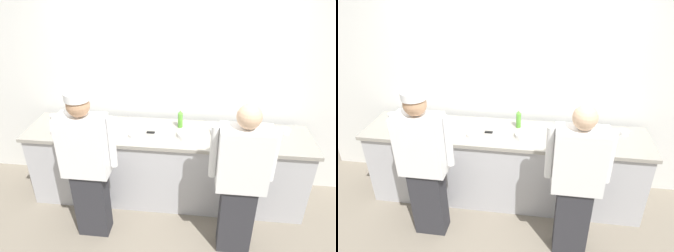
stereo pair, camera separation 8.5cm
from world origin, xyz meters
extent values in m
plane|color=slate|center=(0.00, 0.00, 0.00)|extent=(9.00, 9.00, 0.00)
cube|color=silver|center=(0.00, 0.81, 1.34)|extent=(4.95, 0.10, 2.68)
cube|color=#B2B2B7|center=(0.00, 0.35, 0.43)|extent=(3.10, 0.61, 0.87)
cube|color=gray|center=(0.00, 0.35, 0.89)|extent=(3.16, 0.66, 0.04)
cube|color=#2D2D33|center=(-0.70, -0.27, 0.38)|extent=(0.32, 0.20, 0.77)
cube|color=white|center=(-0.70, -0.27, 1.07)|extent=(0.45, 0.24, 0.61)
cylinder|color=white|center=(-0.95, -0.23, 1.10)|extent=(0.07, 0.07, 0.52)
cylinder|color=white|center=(-0.44, -0.23, 1.10)|extent=(0.07, 0.07, 0.52)
sphere|color=tan|center=(-0.70, -0.27, 1.48)|extent=(0.21, 0.21, 0.21)
cylinder|color=white|center=(-0.70, -0.27, 1.57)|extent=(0.22, 0.22, 0.07)
cube|color=#2D2D33|center=(0.76, -0.32, 0.38)|extent=(0.32, 0.20, 0.77)
cube|color=white|center=(0.76, -0.32, 1.07)|extent=(0.45, 0.24, 0.61)
cylinder|color=white|center=(0.50, -0.28, 1.10)|extent=(0.07, 0.07, 0.52)
cylinder|color=white|center=(1.01, -0.28, 1.10)|extent=(0.07, 0.07, 0.52)
sphere|color=tan|center=(0.76, -0.32, 1.48)|extent=(0.21, 0.21, 0.21)
cylinder|color=white|center=(-0.53, 0.28, 0.91)|extent=(0.24, 0.24, 0.01)
cylinder|color=white|center=(-0.53, 0.28, 0.93)|extent=(0.24, 0.24, 0.01)
cylinder|color=white|center=(-0.53, 0.28, 0.94)|extent=(0.24, 0.24, 0.01)
cylinder|color=white|center=(-0.53, 0.28, 0.95)|extent=(0.24, 0.24, 0.01)
cylinder|color=white|center=(-0.53, 0.28, 0.96)|extent=(0.24, 0.24, 0.01)
cylinder|color=white|center=(-0.53, 0.28, 0.97)|extent=(0.24, 0.24, 0.01)
cylinder|color=white|center=(-0.53, 0.28, 0.99)|extent=(0.24, 0.24, 0.01)
cylinder|color=white|center=(-0.53, 0.28, 1.00)|extent=(0.24, 0.24, 0.01)
cylinder|color=white|center=(0.25, 0.29, 0.91)|extent=(0.24, 0.24, 0.01)
cylinder|color=white|center=(0.25, 0.29, 0.93)|extent=(0.24, 0.24, 0.01)
cylinder|color=white|center=(0.25, 0.29, 0.94)|extent=(0.24, 0.24, 0.01)
cylinder|color=white|center=(0.25, 0.29, 0.95)|extent=(0.24, 0.24, 0.01)
cylinder|color=#B7BABF|center=(-0.82, 0.37, 0.97)|extent=(0.31, 0.31, 0.13)
cube|color=#B7BABF|center=(0.75, 0.35, 0.92)|extent=(0.53, 0.35, 0.02)
cylinder|color=#56A333|center=(0.14, 0.49, 0.99)|extent=(0.05, 0.05, 0.17)
cone|color=#56A333|center=(0.14, 0.49, 1.10)|extent=(0.05, 0.05, 0.04)
cylinder|color=white|center=(1.10, 0.49, 0.93)|extent=(0.09, 0.09, 0.04)
cylinder|color=gold|center=(1.10, 0.49, 0.94)|extent=(0.08, 0.08, 0.01)
cylinder|color=white|center=(-0.34, 0.22, 0.93)|extent=(0.10, 0.10, 0.04)
cylinder|color=orange|center=(-0.34, 0.22, 0.94)|extent=(0.08, 0.08, 0.01)
cylinder|color=white|center=(1.30, 0.49, 0.93)|extent=(0.11, 0.11, 0.05)
cylinder|color=orange|center=(1.30, 0.49, 0.95)|extent=(0.09, 0.09, 0.01)
cylinder|color=white|center=(-1.22, 0.19, 0.93)|extent=(0.09, 0.09, 0.05)
cylinder|color=orange|center=(-1.22, 0.19, 0.95)|extent=(0.07, 0.07, 0.01)
cylinder|color=white|center=(1.13, 0.22, 0.95)|extent=(0.09, 0.09, 0.09)
cube|color=#B7BABF|center=(-0.03, 0.32, 0.91)|extent=(0.19, 0.03, 0.01)
cube|color=black|center=(-0.17, 0.32, 0.92)|extent=(0.09, 0.03, 0.02)
camera|label=1|loc=(0.35, -2.59, 2.59)|focal=32.88mm
camera|label=2|loc=(0.44, -2.58, 2.59)|focal=32.88mm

